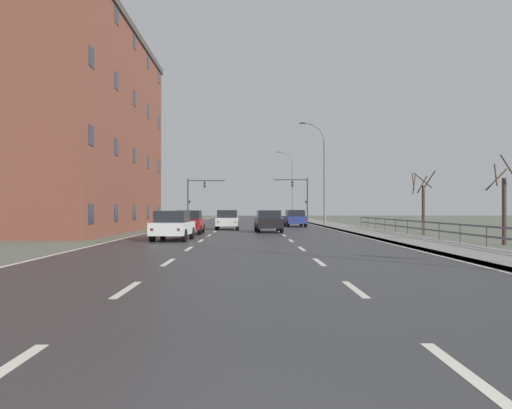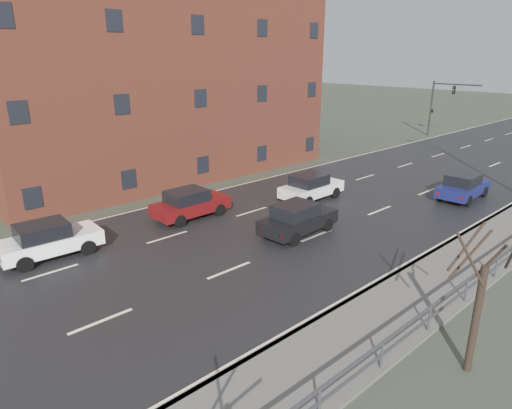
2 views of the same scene
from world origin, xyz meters
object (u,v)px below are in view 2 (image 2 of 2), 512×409
(traffic_signal_left, at_px, (440,100))
(car_mid_centre, at_px, (48,240))
(car_far_left, at_px, (190,203))
(car_distant, at_px, (298,219))
(car_near_left, at_px, (463,186))
(car_far_right, at_px, (311,187))
(brick_building, at_px, (144,63))

(traffic_signal_left, bearing_deg, car_mid_centre, -85.63)
(traffic_signal_left, xyz_separation_m, car_far_left, (3.13, -33.41, -2.94))
(car_mid_centre, height_order, car_distant, same)
(car_near_left, xyz_separation_m, car_distant, (-2.91, -11.43, 0.00))
(car_distant, distance_m, car_far_right, 5.57)
(car_near_left, height_order, car_far_right, same)
(car_mid_centre, relative_size, brick_building, 0.17)
(car_near_left, xyz_separation_m, brick_building, (-19.65, -9.74, 6.87))
(car_far_right, bearing_deg, car_far_left, -108.46)
(car_distant, relative_size, car_far_left, 1.02)
(car_far_right, distance_m, brick_building, 15.51)
(car_mid_centre, distance_m, brick_building, 17.51)
(traffic_signal_left, xyz_separation_m, car_near_left, (11.43, -19.46, -2.94))
(car_far_left, distance_m, brick_building, 13.92)
(traffic_signal_left, relative_size, car_far_right, 1.37)
(car_near_left, relative_size, car_far_left, 1.02)
(car_distant, xyz_separation_m, car_far_left, (-5.40, -2.52, 0.00))
(car_distant, bearing_deg, car_far_left, -157.87)
(car_mid_centre, relative_size, car_near_left, 1.00)
(car_near_left, height_order, car_distant, same)
(traffic_signal_left, xyz_separation_m, car_mid_centre, (3.11, -40.65, -2.94))
(brick_building, bearing_deg, car_far_left, -20.36)
(car_mid_centre, height_order, brick_building, brick_building)
(car_distant, bearing_deg, traffic_signal_left, 102.55)
(traffic_signal_left, relative_size, brick_building, 0.24)
(car_distant, bearing_deg, car_far_right, 121.52)
(traffic_signal_left, height_order, brick_building, brick_building)
(car_near_left, distance_m, car_far_right, 9.13)
(car_mid_centre, height_order, car_far_left, same)
(traffic_signal_left, xyz_separation_m, brick_building, (-8.22, -29.20, 3.93))
(car_mid_centre, bearing_deg, traffic_signal_left, 96.72)
(car_far_left, bearing_deg, car_distant, 24.47)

